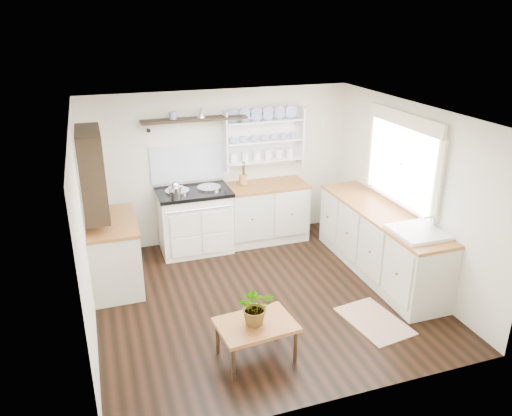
% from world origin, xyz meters
% --- Properties ---
extents(floor, '(4.00, 3.80, 0.01)m').
position_xyz_m(floor, '(0.00, 0.00, 0.00)').
color(floor, black).
rests_on(floor, ground).
extents(wall_back, '(4.00, 0.02, 2.30)m').
position_xyz_m(wall_back, '(0.00, 1.90, 1.15)').
color(wall_back, silver).
rests_on(wall_back, ground).
extents(wall_right, '(0.02, 3.80, 2.30)m').
position_xyz_m(wall_right, '(2.00, 0.00, 1.15)').
color(wall_right, silver).
rests_on(wall_right, ground).
extents(wall_left, '(0.02, 3.80, 2.30)m').
position_xyz_m(wall_left, '(-2.00, 0.00, 1.15)').
color(wall_left, silver).
rests_on(wall_left, ground).
extents(ceiling, '(4.00, 3.80, 0.01)m').
position_xyz_m(ceiling, '(0.00, 0.00, 2.30)').
color(ceiling, white).
rests_on(ceiling, wall_back).
extents(window, '(0.08, 1.55, 1.22)m').
position_xyz_m(window, '(1.95, 0.15, 1.56)').
color(window, white).
rests_on(window, wall_right).
extents(aga_cooker, '(1.05, 0.73, 0.97)m').
position_xyz_m(aga_cooker, '(-0.50, 1.57, 0.48)').
color(aga_cooker, white).
rests_on(aga_cooker, floor).
extents(back_cabinets, '(1.27, 0.63, 0.90)m').
position_xyz_m(back_cabinets, '(0.60, 1.60, 0.46)').
color(back_cabinets, beige).
rests_on(back_cabinets, floor).
extents(right_cabinets, '(0.62, 2.43, 0.90)m').
position_xyz_m(right_cabinets, '(1.70, 0.10, 0.46)').
color(right_cabinets, beige).
rests_on(right_cabinets, floor).
extents(belfast_sink, '(0.55, 0.60, 0.45)m').
position_xyz_m(belfast_sink, '(1.70, -0.65, 0.80)').
color(belfast_sink, white).
rests_on(belfast_sink, right_cabinets).
extents(left_cabinets, '(0.62, 1.13, 0.90)m').
position_xyz_m(left_cabinets, '(-1.70, 0.90, 0.46)').
color(left_cabinets, beige).
rests_on(left_cabinets, floor).
extents(plate_rack, '(1.20, 0.22, 0.90)m').
position_xyz_m(plate_rack, '(0.65, 1.86, 1.56)').
color(plate_rack, white).
rests_on(plate_rack, wall_back).
extents(high_shelf, '(1.50, 0.29, 0.16)m').
position_xyz_m(high_shelf, '(-0.40, 1.78, 1.91)').
color(high_shelf, black).
rests_on(high_shelf, wall_back).
extents(left_shelving, '(0.28, 0.80, 1.05)m').
position_xyz_m(left_shelving, '(-1.84, 0.90, 1.55)').
color(left_shelving, black).
rests_on(left_shelving, wall_left).
extents(kettle, '(0.17, 0.17, 0.21)m').
position_xyz_m(kettle, '(-0.78, 1.45, 1.03)').
color(kettle, silver).
rests_on(kettle, aga_cooker).
extents(utensil_crock, '(0.12, 0.12, 0.14)m').
position_xyz_m(utensil_crock, '(0.28, 1.68, 0.98)').
color(utensil_crock, '#AD7B3F').
rests_on(utensil_crock, back_cabinets).
extents(center_table, '(0.82, 0.62, 0.42)m').
position_xyz_m(center_table, '(-0.45, -1.10, 0.37)').
color(center_table, brown).
rests_on(center_table, floor).
extents(potted_plant, '(0.42, 0.39, 0.40)m').
position_xyz_m(potted_plant, '(-0.45, -1.10, 0.62)').
color(potted_plant, '#3F7233').
rests_on(potted_plant, center_table).
extents(floor_rug, '(0.66, 0.92, 0.02)m').
position_xyz_m(floor_rug, '(1.04, -0.93, 0.01)').
color(floor_rug, '#8C6651').
rests_on(floor_rug, floor).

